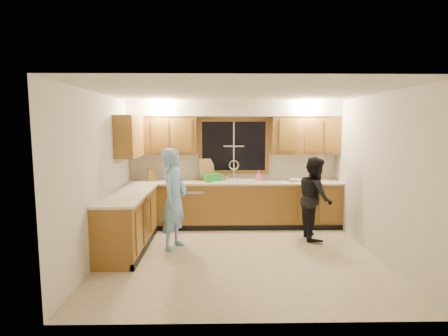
% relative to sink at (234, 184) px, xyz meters
% --- Properties ---
extents(floor, '(4.20, 4.20, 0.00)m').
position_rel_sink_xyz_m(floor, '(0.00, -1.60, -0.86)').
color(floor, '#BCAD91').
rests_on(floor, ground).
extents(ceiling, '(4.20, 4.20, 0.00)m').
position_rel_sink_xyz_m(ceiling, '(0.00, -1.60, 1.64)').
color(ceiling, silver).
extents(wall_back, '(4.20, 0.00, 4.20)m').
position_rel_sink_xyz_m(wall_back, '(0.00, 0.30, 0.39)').
color(wall_back, beige).
rests_on(wall_back, ground).
extents(wall_left, '(0.00, 3.80, 3.80)m').
position_rel_sink_xyz_m(wall_left, '(-2.10, -1.60, 0.39)').
color(wall_left, beige).
rests_on(wall_left, ground).
extents(wall_right, '(0.00, 3.80, 3.80)m').
position_rel_sink_xyz_m(wall_right, '(2.10, -1.60, 0.39)').
color(wall_right, beige).
rests_on(wall_right, ground).
extents(base_cabinets_back, '(4.20, 0.60, 0.88)m').
position_rel_sink_xyz_m(base_cabinets_back, '(0.00, -0.00, -0.42)').
color(base_cabinets_back, olive).
rests_on(base_cabinets_back, ground).
extents(base_cabinets_left, '(0.60, 1.90, 0.88)m').
position_rel_sink_xyz_m(base_cabinets_left, '(-1.80, -1.25, -0.42)').
color(base_cabinets_left, olive).
rests_on(base_cabinets_left, ground).
extents(countertop_back, '(4.20, 0.63, 0.04)m').
position_rel_sink_xyz_m(countertop_back, '(0.00, -0.02, 0.04)').
color(countertop_back, beige).
rests_on(countertop_back, base_cabinets_back).
extents(countertop_left, '(0.63, 1.90, 0.04)m').
position_rel_sink_xyz_m(countertop_left, '(-1.79, -1.25, 0.04)').
color(countertop_left, beige).
rests_on(countertop_left, base_cabinets_left).
extents(upper_cabinets_left, '(1.35, 0.33, 0.75)m').
position_rel_sink_xyz_m(upper_cabinets_left, '(-1.43, 0.13, 0.96)').
color(upper_cabinets_left, olive).
rests_on(upper_cabinets_left, wall_back).
extents(upper_cabinets_right, '(1.35, 0.33, 0.75)m').
position_rel_sink_xyz_m(upper_cabinets_right, '(1.43, 0.13, 0.96)').
color(upper_cabinets_right, olive).
rests_on(upper_cabinets_right, wall_back).
extents(upper_cabinets_return, '(0.33, 0.90, 0.75)m').
position_rel_sink_xyz_m(upper_cabinets_return, '(-1.94, -0.48, 0.96)').
color(upper_cabinets_return, olive).
rests_on(upper_cabinets_return, wall_left).
extents(soffit, '(4.20, 0.35, 0.30)m').
position_rel_sink_xyz_m(soffit, '(0.00, 0.12, 1.49)').
color(soffit, white).
rests_on(soffit, wall_back).
extents(window_frame, '(1.44, 0.03, 1.14)m').
position_rel_sink_xyz_m(window_frame, '(0.00, 0.29, 0.74)').
color(window_frame, black).
rests_on(window_frame, wall_back).
extents(sink, '(0.86, 0.52, 0.57)m').
position_rel_sink_xyz_m(sink, '(0.00, 0.00, 0.00)').
color(sink, white).
rests_on(sink, countertop_back).
extents(dishwasher, '(0.60, 0.56, 0.82)m').
position_rel_sink_xyz_m(dishwasher, '(-0.85, -0.01, -0.45)').
color(dishwasher, silver).
rests_on(dishwasher, floor).
extents(stove, '(0.58, 0.75, 0.90)m').
position_rel_sink_xyz_m(stove, '(-1.80, -1.82, -0.41)').
color(stove, silver).
rests_on(stove, floor).
extents(man, '(0.57, 0.70, 1.66)m').
position_rel_sink_xyz_m(man, '(-1.05, -1.25, -0.04)').
color(man, '#7BB2E9').
rests_on(man, floor).
extents(woman, '(0.57, 0.73, 1.47)m').
position_rel_sink_xyz_m(woman, '(1.40, -0.79, -0.13)').
color(woman, black).
rests_on(woman, floor).
extents(knife_block, '(0.15, 0.14, 0.23)m').
position_rel_sink_xyz_m(knife_block, '(-1.65, 0.04, 0.17)').
color(knife_block, olive).
rests_on(knife_block, countertop_back).
extents(cutting_board, '(0.34, 0.23, 0.43)m').
position_rel_sink_xyz_m(cutting_board, '(-0.56, 0.22, 0.27)').
color(cutting_board, tan).
rests_on(cutting_board, countertop_back).
extents(dish_crate, '(0.39, 0.37, 0.15)m').
position_rel_sink_xyz_m(dish_crate, '(-0.44, -0.02, 0.13)').
color(dish_crate, green).
rests_on(dish_crate, countertop_back).
extents(soap_bottle, '(0.11, 0.11, 0.21)m').
position_rel_sink_xyz_m(soap_bottle, '(0.49, 0.04, 0.16)').
color(soap_bottle, '#F15B94').
rests_on(soap_bottle, countertop_back).
extents(bowl, '(0.26, 0.26, 0.06)m').
position_rel_sink_xyz_m(bowl, '(1.20, -0.05, 0.08)').
color(bowl, silver).
rests_on(bowl, countertop_back).
extents(can_left, '(0.08, 0.08, 0.11)m').
position_rel_sink_xyz_m(can_left, '(-0.35, -0.12, 0.11)').
color(can_left, beige).
rests_on(can_left, countertop_back).
extents(can_right, '(0.08, 0.08, 0.13)m').
position_rel_sink_xyz_m(can_right, '(-0.17, -0.08, 0.12)').
color(can_right, beige).
rests_on(can_right, countertop_back).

